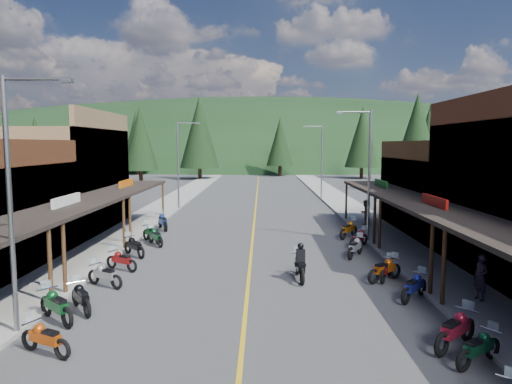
{
  "coord_description": "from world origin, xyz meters",
  "views": [
    {
      "loc": [
        0.58,
        -19.66,
        5.98
      ],
      "look_at": [
        0.22,
        8.7,
        3.0
      ],
      "focal_mm": 32.0,
      "sensor_mm": 36.0,
      "label": 1
    }
  ],
  "objects_px": {
    "pine_2": "(199,132)",
    "bike_west_9": "(134,245)",
    "pine_11": "(417,134)",
    "bike_west_6": "(81,296)",
    "bike_east_6": "(414,285)",
    "pedestrian_east_a": "(481,277)",
    "bike_west_4": "(45,337)",
    "pedestrian_east_b": "(365,212)",
    "shop_west_3": "(52,180)",
    "bike_east_7": "(385,268)",
    "pine_9": "(428,141)",
    "pine_4": "(362,137)",
    "bike_west_12": "(163,221)",
    "streetlight_0": "(14,194)",
    "bike_east_5": "(456,328)",
    "pine_7": "(106,138)",
    "bike_west_10": "(155,236)",
    "bike_west_5": "(56,304)",
    "pine_3": "(280,141)",
    "bike_east_9": "(355,246)",
    "shop_east_3": "(455,195)",
    "bike_east_11": "(349,228)",
    "bike_west_11": "(152,233)",
    "pine_8": "(89,144)",
    "pine_1": "(137,138)",
    "bike_east_8": "(387,268)",
    "streetlight_2": "(367,169)",
    "streetlight_1": "(180,161)",
    "pine_5": "(430,134)",
    "streetlight_3": "(320,158)",
    "pine_10": "(140,139)",
    "bike_east_4": "(479,347)",
    "bike_west_8": "(121,259)",
    "pine_6": "(512,141)",
    "rider_on_bike": "(300,265)"
  },
  "relations": [
    {
      "from": "shop_east_3",
      "to": "bike_east_4",
      "type": "xyz_separation_m",
      "value": [
        -7.3,
        -19.08,
        -2.0
      ]
    },
    {
      "from": "shop_east_3",
      "to": "bike_east_6",
      "type": "distance_m",
      "value": 15.78
    },
    {
      "from": "bike_east_11",
      "to": "bike_west_5",
      "type": "bearing_deg",
      "value": -94.82
    },
    {
      "from": "shop_east_3",
      "to": "pine_2",
      "type": "height_order",
      "value": "pine_2"
    },
    {
      "from": "pine_8",
      "to": "bike_west_5",
      "type": "height_order",
      "value": "pine_8"
    },
    {
      "from": "bike_west_4",
      "to": "pedestrian_east_b",
      "type": "xyz_separation_m",
      "value": [
        13.66,
        20.58,
        0.51
      ]
    },
    {
      "from": "pine_4",
      "to": "streetlight_1",
      "type": "bearing_deg",
      "value": -123.29
    },
    {
      "from": "bike_east_4",
      "to": "pine_5",
      "type": "bearing_deg",
      "value": 127.88
    },
    {
      "from": "pine_7",
      "to": "pedestrian_east_b",
      "type": "bearing_deg",
      "value": -57.42
    },
    {
      "from": "bike_east_8",
      "to": "pine_4",
      "type": "bearing_deg",
      "value": 106.79
    },
    {
      "from": "shop_east_3",
      "to": "pine_3",
      "type": "distance_m",
      "value": 55.7
    },
    {
      "from": "bike_west_5",
      "to": "bike_west_9",
      "type": "bearing_deg",
      "value": 41.0
    },
    {
      "from": "streetlight_3",
      "to": "bike_west_10",
      "type": "height_order",
      "value": "streetlight_3"
    },
    {
      "from": "pedestrian_east_a",
      "to": "pedestrian_east_b",
      "type": "relative_size",
      "value": 0.97
    },
    {
      "from": "pedestrian_east_a",
      "to": "pine_5",
      "type": "bearing_deg",
      "value": 148.35
    },
    {
      "from": "bike_west_12",
      "to": "bike_east_8",
      "type": "height_order",
      "value": "bike_west_12"
    },
    {
      "from": "bike_east_6",
      "to": "pine_3",
      "type": "bearing_deg",
      "value": 134.37
    },
    {
      "from": "pine_2",
      "to": "bike_west_9",
      "type": "relative_size",
      "value": 6.67
    },
    {
      "from": "pine_2",
      "to": "shop_east_3",
      "type": "bearing_deg",
      "value": -63.04
    },
    {
      "from": "pedestrian_east_a",
      "to": "pine_2",
      "type": "bearing_deg",
      "value": -175.93
    },
    {
      "from": "bike_west_4",
      "to": "bike_east_9",
      "type": "xyz_separation_m",
      "value": [
        11.12,
        11.45,
        0.06
      ]
    },
    {
      "from": "pedestrian_east_b",
      "to": "shop_west_3",
      "type": "bearing_deg",
      "value": -36.27
    },
    {
      "from": "shop_east_3",
      "to": "bike_west_11",
      "type": "distance_m",
      "value": 20.3
    },
    {
      "from": "pine_2",
      "to": "pine_5",
      "type": "height_order",
      "value": "same"
    },
    {
      "from": "pine_4",
      "to": "bike_west_12",
      "type": "bearing_deg",
      "value": -116.78
    },
    {
      "from": "pine_11",
      "to": "bike_west_12",
      "type": "relative_size",
      "value": 5.45
    },
    {
      "from": "pine_4",
      "to": "rider_on_bike",
      "type": "xyz_separation_m",
      "value": [
        -15.72,
        -59.96,
        -6.55
      ]
    },
    {
      "from": "bike_west_11",
      "to": "bike_east_11",
      "type": "xyz_separation_m",
      "value": [
        12.26,
        1.5,
        0.02
      ]
    },
    {
      "from": "pine_1",
      "to": "bike_west_11",
      "type": "height_order",
      "value": "pine_1"
    },
    {
      "from": "pine_10",
      "to": "bike_east_4",
      "type": "relative_size",
      "value": 6.17
    },
    {
      "from": "pedestrian_east_b",
      "to": "streetlight_1",
      "type": "bearing_deg",
      "value": -71.54
    },
    {
      "from": "pine_2",
      "to": "bike_west_11",
      "type": "relative_size",
      "value": 6.48
    },
    {
      "from": "shop_west_3",
      "to": "bike_east_7",
      "type": "bearing_deg",
      "value": -30.13
    },
    {
      "from": "pine_3",
      "to": "bike_east_11",
      "type": "height_order",
      "value": "pine_3"
    },
    {
      "from": "streetlight_3",
      "to": "pedestrian_east_a",
      "type": "height_order",
      "value": "streetlight_3"
    },
    {
      "from": "streetlight_3",
      "to": "pine_6",
      "type": "relative_size",
      "value": 0.73
    },
    {
      "from": "bike_east_5",
      "to": "bike_east_6",
      "type": "bearing_deg",
      "value": 136.25
    },
    {
      "from": "streetlight_3",
      "to": "bike_west_8",
      "type": "relative_size",
      "value": 4.19
    },
    {
      "from": "pine_9",
      "to": "bike_east_6",
      "type": "xyz_separation_m",
      "value": [
        -17.55,
        -47.55,
        -5.8
      ]
    },
    {
      "from": "pine_8",
      "to": "bike_east_8",
      "type": "bearing_deg",
      "value": -54.87
    },
    {
      "from": "streetlight_0",
      "to": "bike_east_5",
      "type": "xyz_separation_m",
      "value": [
        13.2,
        -0.78,
        -3.83
      ]
    },
    {
      "from": "pine_3",
      "to": "pine_9",
      "type": "xyz_separation_m",
      "value": [
        20.0,
        -21.0,
        -0.1
      ]
    },
    {
      "from": "pine_8",
      "to": "pine_11",
      "type": "bearing_deg",
      "value": -2.73
    },
    {
      "from": "shop_west_3",
      "to": "bike_west_11",
      "type": "relative_size",
      "value": 5.05
    },
    {
      "from": "bike_east_6",
      "to": "bike_west_10",
      "type": "bearing_deg",
      "value": -175.21
    },
    {
      "from": "pine_11",
      "to": "bike_west_6",
      "type": "bearing_deg",
      "value": -121.66
    },
    {
      "from": "streetlight_1",
      "to": "pine_3",
      "type": "relative_size",
      "value": 0.73
    },
    {
      "from": "streetlight_2",
      "to": "pine_4",
      "type": "distance_m",
      "value": 53.23
    },
    {
      "from": "shop_west_3",
      "to": "bike_west_5",
      "type": "bearing_deg",
      "value": -65.34
    },
    {
      "from": "bike_east_6",
      "to": "pedestrian_east_a",
      "type": "bearing_deg",
      "value": 32.84
    }
  ]
}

